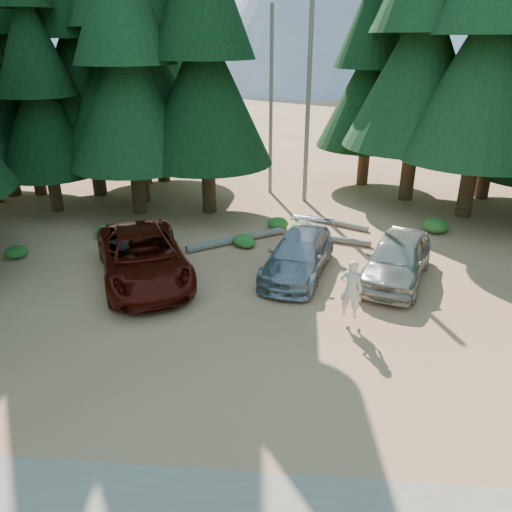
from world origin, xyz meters
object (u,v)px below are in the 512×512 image
Objects in this scene: red_pickup at (143,256)px; frisbee_player at (351,289)px; log_right at (323,237)px; silver_minivan_right at (397,259)px; silver_minivan_center at (298,255)px; log_mid at (337,223)px; log_left at (236,239)px.

frisbee_player reaches higher than red_pickup.
frisbee_player is 7.23m from log_right.
silver_minivan_right is at bearing -37.99° from log_right.
red_pickup reaches higher than silver_minivan_center.
log_right reaches higher than log_mid.
red_pickup is 9.44m from silver_minivan_right.
log_mid is (1.90, 5.48, -0.62)m from silver_minivan_center.
silver_minivan_center is 3.74m from log_right.
silver_minivan_center is at bearing -80.17° from log_left.
silver_minivan_center is 1.20× the size of log_right.
silver_minivan_right reaches higher than log_left.
frisbee_player is 9.16m from log_mid.
silver_minivan_right reaches higher than log_mid.
silver_minivan_right is 1.08× the size of log_left.
log_mid is at bearing -4.38° from log_left.
silver_minivan_center is at bearing -163.78° from silver_minivan_right.
frisbee_player is at bearing -100.91° from silver_minivan_right.
silver_minivan_right is 3.93m from frisbee_player.
log_mid is 0.72× the size of log_right.
red_pickup is 8.23m from log_right.
silver_minivan_right is (9.42, 0.64, -0.04)m from red_pickup.
log_left is 1.50× the size of log_mid.
log_right is at bearing 86.13° from silver_minivan_center.
log_left is 5.31m from log_mid.
silver_minivan_right is (3.65, -0.27, 0.11)m from silver_minivan_center.
log_mid is 2.11m from log_right.
frisbee_player is (1.61, -3.61, 0.51)m from silver_minivan_center.
silver_minivan_center is (5.78, 0.91, -0.16)m from red_pickup.
log_left is (-2.73, 2.88, -0.58)m from silver_minivan_center.
log_mid is (7.67, 6.39, -0.78)m from red_pickup.
silver_minivan_right is at bearing -103.37° from frisbee_player.
frisbee_player is 7.88m from log_left.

